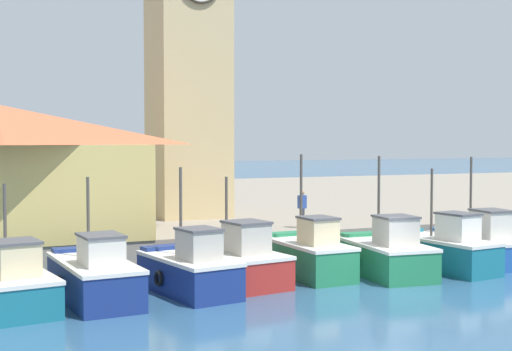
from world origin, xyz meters
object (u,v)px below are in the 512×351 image
Objects in this scene: fishing_boat_center at (308,255)px; clock_tower at (188,45)px; port_crane_near at (161,105)px; fishing_boat_left_outer at (94,276)px; fishing_boat_left_inner at (189,270)px; fishing_boat_right_outer at (480,245)px; fishing_boat_mid_left at (236,262)px; fishing_boat_right_inner at (443,250)px; dock_worker_near_tower at (302,208)px; fishing_boat_far_left at (11,285)px; fishing_boat_mid_right at (386,254)px.

clock_tower reaches higher than fishing_boat_center.
fishing_boat_center is 0.28× the size of port_crane_near.
fishing_boat_left_outer is 0.29× the size of clock_tower.
fishing_boat_left_outer is at bearing 176.92° from fishing_boat_left_inner.
fishing_boat_mid_left is at bearing 178.80° from fishing_boat_right_outer.
fishing_boat_left_outer is 1.12× the size of fishing_boat_left_inner.
fishing_boat_right_inner reaches higher than dock_worker_near_tower.
fishing_boat_far_left is at bearing -157.78° from dock_worker_near_tower.
fishing_boat_center is at bearing 5.18° from fishing_boat_far_left.
port_crane_near is at bearing 104.30° from fishing_boat_right_outer.
fishing_boat_right_outer is at bearing -1.20° from fishing_boat_mid_left.
fishing_boat_left_outer is at bearing -177.94° from fishing_boat_right_outer.
clock_tower is 10.46m from dock_worker_near_tower.
port_crane_near is at bearing 86.43° from fishing_boat_center.
fishing_boat_left_inner reaches higher than dock_worker_near_tower.
fishing_boat_right_inner is 0.98× the size of fishing_boat_right_outer.
fishing_boat_far_left is at bearing 179.83° from fishing_boat_right_inner.
fishing_boat_left_outer is 5.14m from fishing_boat_mid_left.
fishing_boat_mid_right is at bearing -179.70° from fishing_boat_right_inner.
fishing_boat_far_left is at bearing -115.45° from port_crane_near.
fishing_boat_left_inner is (5.52, -0.07, 0.05)m from fishing_boat_far_left.
fishing_boat_far_left is 15.80m from fishing_boat_right_inner.
fishing_boat_right_outer is at bearing 2.06° from fishing_boat_left_outer.
fishing_boat_far_left is 13.18m from fishing_boat_mid_right.
clock_tower is (3.89, 11.64, 8.94)m from fishing_boat_left_inner.
dock_worker_near_tower is at bearing 99.29° from fishing_boat_mid_right.
fishing_boat_right_outer is at bearing -75.70° from port_crane_near.
fishing_boat_center is 4.68m from dock_worker_near_tower.
clock_tower is at bearing 80.15° from fishing_boat_mid_left.
port_crane_near is (6.47, 25.25, 6.70)m from fishing_boat_left_inner.
fishing_boat_mid_right is 0.94× the size of fishing_boat_right_outer.
fishing_boat_mid_right is at bearing 0.11° from fishing_boat_left_inner.
fishing_boat_mid_left is (2.03, 0.95, -0.01)m from fishing_boat_left_inner.
port_crane_near reaches higher than fishing_boat_mid_left.
fishing_boat_right_outer reaches higher than dock_worker_near_tower.
fishing_boat_mid_right is 5.33m from dock_worker_near_tower.
fishing_boat_left_inner is 0.28× the size of port_crane_near.
fishing_boat_far_left is 18.25m from fishing_boat_right_outer.
fishing_boat_left_outer is 15.77m from fishing_boat_right_outer.
dock_worker_near_tower is (-0.83, 5.10, 1.30)m from fishing_boat_mid_right.
fishing_boat_center is 0.93× the size of fishing_boat_right_inner.
fishing_boat_left_inner is 2.24m from fishing_boat_mid_left.
fishing_boat_right_inner reaches higher than fishing_boat_left_outer.
fishing_boat_right_inner is (2.62, 0.01, 0.01)m from fishing_boat_mid_right.
fishing_boat_right_outer is 26.18m from port_crane_near.
fishing_boat_far_left is 5.52m from fishing_boat_left_inner.
fishing_boat_left_outer reaches higher than dock_worker_near_tower.
fishing_boat_mid_right is 0.96× the size of fishing_boat_right_inner.
fishing_boat_left_inner reaches higher than fishing_boat_far_left.
fishing_boat_center is 5.42m from fishing_boat_right_inner.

